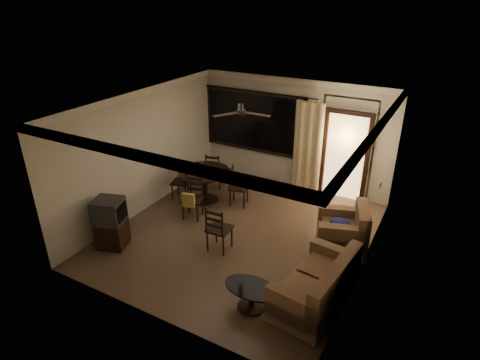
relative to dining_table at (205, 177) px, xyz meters
The scene contains 12 objects.
ground 1.85m from the dining_table, 31.27° to the right, with size 5.50×5.50×0.00m, color #7F6651.
room_shell 2.57m from the dining_table, 22.53° to the left, with size 5.50×6.70×5.50m.
dining_table is the anchor object (origin of this frame).
dining_chair_west 0.67m from the dining_table, 159.06° to the right, with size 0.51×0.51×0.95m.
dining_chair_east 0.90m from the dining_table, 14.24° to the left, with size 0.51×0.51×0.95m.
dining_chair_south 0.91m from the dining_table, 75.78° to the right, with size 0.51×0.55×0.95m.
dining_chair_north 0.85m from the dining_table, 104.42° to the left, with size 0.51×0.51×0.95m.
tv_cabinet 2.58m from the dining_table, 102.41° to the right, with size 0.67×0.64×1.04m.
sofa 4.22m from the dining_table, 31.01° to the right, with size 1.07×1.75×0.88m.
armchair 3.57m from the dining_table, ahead, with size 1.18×1.18×0.94m.
coffee_table 3.85m from the dining_table, 45.47° to the right, with size 0.93×0.56×0.41m.
side_chair 2.15m from the dining_table, 49.11° to the right, with size 0.46×0.46×0.99m.
Camera 1 is at (3.46, -6.31, 4.68)m, focal length 30.00 mm.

